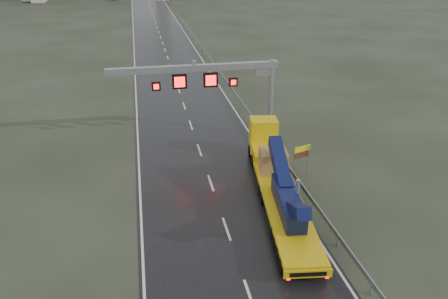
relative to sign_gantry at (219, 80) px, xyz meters
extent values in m
plane|color=#292D1F|center=(-2.10, -17.99, -5.61)|extent=(400.00, 400.00, 0.00)
cube|color=black|center=(-2.10, 22.01, -5.60)|extent=(11.00, 200.00, 0.02)
cube|color=#A8A8A3|center=(4.80, 0.01, -5.46)|extent=(1.20, 1.20, 0.30)
cylinder|color=gray|center=(4.80, 0.01, -2.01)|extent=(0.48, 0.48, 7.20)
cube|color=gray|center=(-2.10, 0.01, 1.19)|extent=(14.80, 0.55, 0.55)
cube|color=gray|center=(4.00, 0.01, 0.69)|extent=(1.40, 0.35, 0.90)
cube|color=gray|center=(-2.10, 0.01, 1.64)|extent=(0.35, 0.35, 0.35)
cube|color=black|center=(-3.40, -0.04, 0.09)|extent=(1.25, 0.25, 1.25)
cube|color=#FF0C0C|center=(-3.40, -0.18, 0.09)|extent=(0.90, 0.02, 0.90)
cube|color=black|center=(-0.70, -0.04, 0.09)|extent=(1.25, 0.25, 1.25)
cube|color=#FF0C0C|center=(-0.70, -0.18, 0.09)|extent=(0.90, 0.02, 0.90)
cube|color=black|center=(-5.40, -0.04, -0.21)|extent=(0.75, 0.25, 0.75)
cube|color=#FF0C0C|center=(-5.40, -0.18, -0.21)|extent=(0.54, 0.02, 0.54)
cube|color=black|center=(1.30, -0.04, -0.21)|extent=(0.75, 0.25, 0.75)
cube|color=#FF0C0C|center=(1.30, -0.18, -0.21)|extent=(0.54, 0.02, 0.54)
cube|color=yellow|center=(1.84, -13.44, -4.68)|extent=(4.03, 12.61, 0.31)
cube|color=yellow|center=(1.04, -19.72, -4.86)|extent=(2.56, 0.43, 0.49)
cube|color=black|center=(1.03, -19.78, -4.86)|extent=(1.93, 0.26, 0.27)
cube|color=#FF0505|center=(0.02, -19.66, -5.13)|extent=(0.20, 0.06, 0.11)
cube|color=#FF0505|center=(2.04, -19.91, -5.13)|extent=(0.20, 0.06, 0.11)
cube|color=yellow|center=(2.67, -6.95, -4.33)|extent=(2.42, 1.34, 0.44)
cube|color=yellow|center=(2.85, -5.54, -4.55)|extent=(2.62, 2.93, 1.06)
cube|color=yellow|center=(3.05, -3.96, -3.49)|extent=(2.42, 2.04, 2.30)
cube|color=black|center=(3.16, -3.06, -3.22)|extent=(2.03, 0.30, 1.06)
cube|color=#0F1F47|center=(1.73, -14.32, -3.84)|extent=(1.90, 5.43, 1.24)
cube|color=#0F1F47|center=(2.12, -11.25, -2.78)|extent=(1.49, 4.95, 2.26)
cube|color=#0F1F47|center=(1.45, -16.52, -3.05)|extent=(1.23, 3.58, 2.14)
cylinder|color=gray|center=(2.26, -14.39, -3.05)|extent=(0.30, 0.30, 1.42)
cube|color=tan|center=(2.42, -8.88, -3.73)|extent=(2.18, 2.18, 1.59)
cylinder|color=black|center=(1.34, -17.40, -5.17)|extent=(2.66, 1.20, 0.89)
cylinder|color=black|center=(2.12, -11.25, -5.17)|extent=(2.66, 1.20, 0.89)
cylinder|color=black|center=(3.03, -4.14, -5.13)|extent=(2.49, 1.27, 0.97)
cylinder|color=gray|center=(4.47, -7.99, -4.36)|extent=(0.08, 0.08, 2.50)
cylinder|color=gray|center=(5.52, -7.99, -4.36)|extent=(0.08, 0.08, 2.50)
cube|color=yellow|center=(5.00, -7.99, -3.37)|extent=(1.40, 0.53, 0.42)
cube|color=#542718|center=(5.00, -7.99, -3.89)|extent=(1.40, 0.53, 0.47)
cube|color=red|center=(3.90, -3.74, -5.01)|extent=(0.77, 0.50, 1.21)
camera|label=1|loc=(-6.65, -36.33, 10.47)|focal=35.00mm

